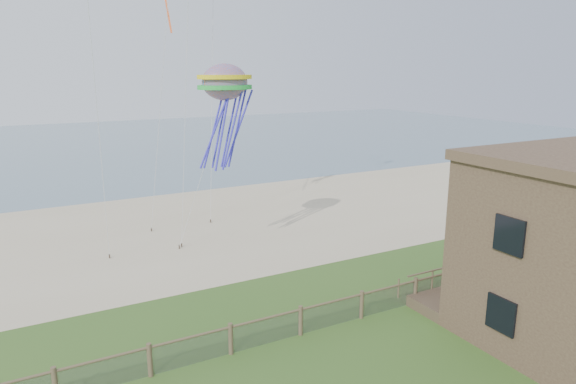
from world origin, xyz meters
TOP-DOWN VIEW (x-y plane):
  - sand_beach at (0.00, 22.00)m, footprint 72.00×20.00m
  - ocean at (0.00, 66.00)m, footprint 160.00×68.00m
  - chainlink_fence at (0.00, 6.00)m, footprint 36.20×0.20m
  - motel_deck at (13.00, 5.00)m, footprint 15.00×2.00m
  - picnic_table at (8.26, 3.10)m, footprint 2.00×1.59m
  - octopus_kite at (0.69, 15.21)m, footprint 3.36×2.72m

SIDE VIEW (x-z plane):
  - ocean at x=0.00m, z-range -0.01..0.01m
  - sand_beach at x=0.00m, z-range -0.01..0.01m
  - motel_deck at x=13.00m, z-range 0.00..0.50m
  - picnic_table at x=8.26m, z-range 0.00..0.79m
  - chainlink_fence at x=0.00m, z-range -0.07..1.18m
  - octopus_kite at x=0.69m, z-range 5.15..11.22m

